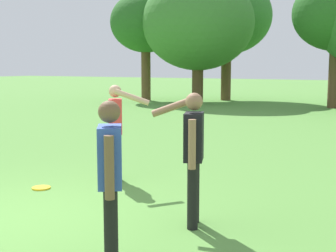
{
  "coord_description": "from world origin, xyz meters",
  "views": [
    {
      "loc": [
        4.48,
        -4.06,
        1.97
      ],
      "look_at": [
        0.97,
        2.39,
        1.0
      ],
      "focal_mm": 49.54,
      "sensor_mm": 36.0,
      "label": 1
    }
  ],
  "objects_px": {
    "person_thrower": "(110,174)",
    "person_catcher": "(117,125)",
    "person_bystander": "(193,149)",
    "frisbee": "(41,188)",
    "tree_tall_left": "(146,23)",
    "tree_far_right": "(227,17)",
    "tree_broad_center": "(198,23)"
  },
  "relations": [
    {
      "from": "person_thrower",
      "to": "person_catcher",
      "type": "bearing_deg",
      "value": 123.85
    },
    {
      "from": "person_bystander",
      "to": "frisbee",
      "type": "xyz_separation_m",
      "value": [
        -2.87,
        0.39,
        -0.95
      ]
    },
    {
      "from": "tree_tall_left",
      "to": "person_thrower",
      "type": "bearing_deg",
      "value": -59.67
    },
    {
      "from": "tree_far_right",
      "to": "tree_tall_left",
      "type": "bearing_deg",
      "value": -149.08
    },
    {
      "from": "frisbee",
      "to": "tree_broad_center",
      "type": "height_order",
      "value": "tree_broad_center"
    },
    {
      "from": "person_catcher",
      "to": "person_bystander",
      "type": "xyz_separation_m",
      "value": [
        2.09,
        -1.4,
        0.0
      ]
    },
    {
      "from": "frisbee",
      "to": "tree_tall_left",
      "type": "xyz_separation_m",
      "value": [
        -8.24,
        16.84,
        4.25
      ]
    },
    {
      "from": "person_bystander",
      "to": "tree_broad_center",
      "type": "height_order",
      "value": "tree_broad_center"
    },
    {
      "from": "tree_far_right",
      "to": "tree_broad_center",
      "type": "bearing_deg",
      "value": -108.57
    },
    {
      "from": "person_catcher",
      "to": "person_bystander",
      "type": "bearing_deg",
      "value": -33.8
    },
    {
      "from": "person_thrower",
      "to": "person_catcher",
      "type": "xyz_separation_m",
      "value": [
        -1.93,
        2.88,
        0.02
      ]
    },
    {
      "from": "frisbee",
      "to": "person_thrower",
      "type": "bearing_deg",
      "value": -34.58
    },
    {
      "from": "person_thrower",
      "to": "tree_tall_left",
      "type": "height_order",
      "value": "tree_tall_left"
    },
    {
      "from": "tree_tall_left",
      "to": "tree_broad_center",
      "type": "distance_m",
      "value": 3.12
    },
    {
      "from": "tree_broad_center",
      "to": "person_thrower",
      "type": "bearing_deg",
      "value": -67.43
    },
    {
      "from": "person_bystander",
      "to": "tree_tall_left",
      "type": "height_order",
      "value": "tree_tall_left"
    },
    {
      "from": "person_bystander",
      "to": "tree_tall_left",
      "type": "relative_size",
      "value": 0.27
    },
    {
      "from": "frisbee",
      "to": "person_catcher",
      "type": "bearing_deg",
      "value": 52.35
    },
    {
      "from": "person_bystander",
      "to": "tree_broad_center",
      "type": "bearing_deg",
      "value": 114.72
    },
    {
      "from": "tree_broad_center",
      "to": "tree_far_right",
      "type": "distance_m",
      "value": 2.36
    },
    {
      "from": "person_catcher",
      "to": "tree_broad_center",
      "type": "height_order",
      "value": "tree_broad_center"
    },
    {
      "from": "person_thrower",
      "to": "tree_broad_center",
      "type": "relative_size",
      "value": 0.25
    },
    {
      "from": "person_thrower",
      "to": "person_catcher",
      "type": "height_order",
      "value": "same"
    },
    {
      "from": "person_bystander",
      "to": "tree_far_right",
      "type": "relative_size",
      "value": 0.24
    },
    {
      "from": "person_catcher",
      "to": "person_bystander",
      "type": "relative_size",
      "value": 1.0
    },
    {
      "from": "frisbee",
      "to": "tree_far_right",
      "type": "distance_m",
      "value": 20.18
    },
    {
      "from": "frisbee",
      "to": "tree_tall_left",
      "type": "relative_size",
      "value": 0.05
    },
    {
      "from": "frisbee",
      "to": "tree_tall_left",
      "type": "distance_m",
      "value": 19.22
    },
    {
      "from": "person_thrower",
      "to": "person_bystander",
      "type": "xyz_separation_m",
      "value": [
        0.16,
        1.48,
        0.02
      ]
    },
    {
      "from": "person_thrower",
      "to": "tree_tall_left",
      "type": "bearing_deg",
      "value": 120.33
    },
    {
      "from": "person_thrower",
      "to": "frisbee",
      "type": "relative_size",
      "value": 5.56
    },
    {
      "from": "person_catcher",
      "to": "tree_tall_left",
      "type": "bearing_deg",
      "value": 119.66
    }
  ]
}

